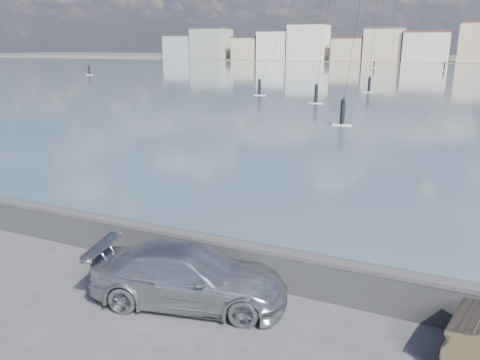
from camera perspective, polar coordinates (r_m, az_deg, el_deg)
name	(u,v)px	position (r m, az deg, el deg)	size (l,w,h in m)	color
ground	(120,320)	(10.78, -14.40, -16.17)	(700.00, 700.00, 0.00)	#333335
bay_water	(424,77)	(98.78, 21.55, 11.64)	(500.00, 177.00, 0.00)	#405967
far_shore_strip	(444,61)	(207.10, 23.59, 13.15)	(500.00, 60.00, 0.00)	#4C473D
seawall	(185,247)	(12.44, -6.77, -8.17)	(400.00, 0.36, 1.08)	#28282B
far_buildings	(448,45)	(193.00, 24.06, 14.78)	(240.79, 13.26, 14.60)	#9EA8B7
car_silver	(189,276)	(10.86, -6.23, -11.51)	(1.82, 4.48, 1.30)	#ACAEB4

